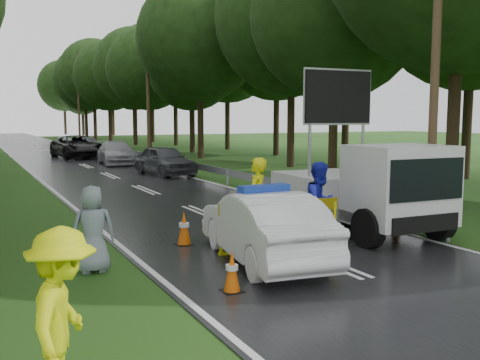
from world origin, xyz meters
TOP-DOWN VIEW (x-y plane):
  - ground at (0.00, 0.00)m, footprint 160.00×160.00m
  - road at (0.00, 30.00)m, footprint 7.00×140.00m
  - guardrail at (3.70, 29.67)m, footprint 0.12×60.06m
  - utility_pole_near at (5.20, 2.00)m, footprint 1.40×0.24m
  - utility_pole_mid at (5.20, 28.00)m, footprint 1.40×0.24m
  - utility_pole_far at (5.20, 54.00)m, footprint 1.40×0.24m
  - police_sedan at (-1.07, 0.44)m, footprint 2.14×4.50m
  - work_truck at (2.69, 1.77)m, footprint 2.62×5.38m
  - barrier at (-0.35, 1.00)m, footprint 2.72×0.52m
  - officer at (-0.38, 2.00)m, footprint 0.86×0.85m
  - civilian at (0.83, 1.13)m, footprint 1.09×0.94m
  - bystander_left at (-5.59, -3.50)m, footprint 1.07×1.37m
  - bystander_right at (-4.31, 1.27)m, footprint 0.86×0.60m
  - queue_car_first at (2.60, 17.16)m, footprint 2.35×4.66m
  - queue_car_second at (2.03, 24.62)m, footprint 2.42×5.11m
  - queue_car_third at (0.80, 31.22)m, footprint 3.26×6.13m
  - queue_car_fourth at (2.60, 37.22)m, footprint 1.77×3.98m
  - cone_near_left at (-2.50, -1.00)m, footprint 0.34×0.34m
  - cone_center at (0.50, 1.81)m, footprint 0.30×0.30m
  - cone_far at (0.42, 4.77)m, footprint 0.39×0.39m
  - cone_left_mid at (-2.00, 2.50)m, footprint 0.38×0.38m
  - cone_right at (3.50, 1.50)m, footprint 0.34×0.34m

SIDE VIEW (x-z plane):
  - ground at x=0.00m, z-range 0.00..0.00m
  - road at x=0.00m, z-range 0.00..0.02m
  - cone_center at x=0.50m, z-range -0.01..0.63m
  - cone_near_left at x=-2.50m, z-range -0.01..0.71m
  - cone_right at x=3.50m, z-range -0.01..0.72m
  - cone_left_mid at x=-2.00m, z-range -0.01..0.78m
  - cone_far at x=0.42m, z-range -0.01..0.81m
  - guardrail at x=3.70m, z-range 0.20..0.90m
  - queue_car_fourth at x=2.60m, z-range 0.00..1.27m
  - police_sedan at x=-1.07m, z-range -0.07..1.50m
  - queue_car_second at x=2.03m, z-range 0.00..1.44m
  - queue_car_first at x=2.60m, z-range 0.00..1.52m
  - queue_car_third at x=0.80m, z-range 0.00..1.64m
  - bystander_right at x=-4.31m, z-range 0.00..1.66m
  - barrier at x=-0.35m, z-range 0.29..1.43m
  - bystander_left at x=-5.59m, z-range 0.00..1.87m
  - civilian at x=0.83m, z-range 0.00..1.92m
  - officer at x=-0.38m, z-range 0.00..2.00m
  - work_truck at x=2.69m, z-range -0.96..3.23m
  - utility_pole_near at x=5.20m, z-range 0.06..10.06m
  - utility_pole_mid at x=5.20m, z-range 0.06..10.06m
  - utility_pole_far at x=5.20m, z-range 0.06..10.06m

